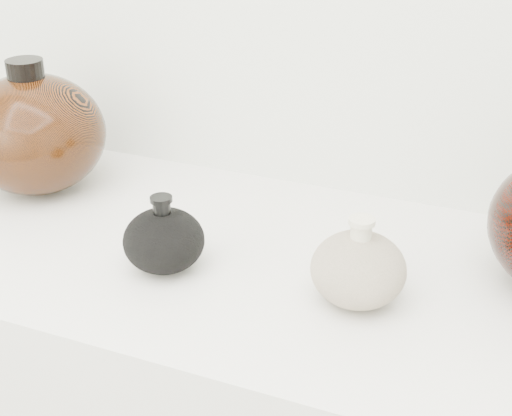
% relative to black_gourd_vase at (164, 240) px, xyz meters
% --- Properties ---
extents(black_gourd_vase, '(0.13, 0.13, 0.11)m').
position_rel_black_gourd_vase_xyz_m(black_gourd_vase, '(0.00, 0.00, 0.00)').
color(black_gourd_vase, black).
rests_on(black_gourd_vase, display_counter).
extents(cream_gourd_vase, '(0.14, 0.14, 0.11)m').
position_rel_black_gourd_vase_xyz_m(cream_gourd_vase, '(0.25, 0.02, 0.00)').
color(cream_gourd_vase, beige).
rests_on(cream_gourd_vase, display_counter).
extents(left_round_pot, '(0.29, 0.29, 0.21)m').
position_rel_black_gourd_vase_xyz_m(left_round_pot, '(-0.31, 0.14, 0.05)').
color(left_round_pot, black).
rests_on(left_round_pot, display_counter).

